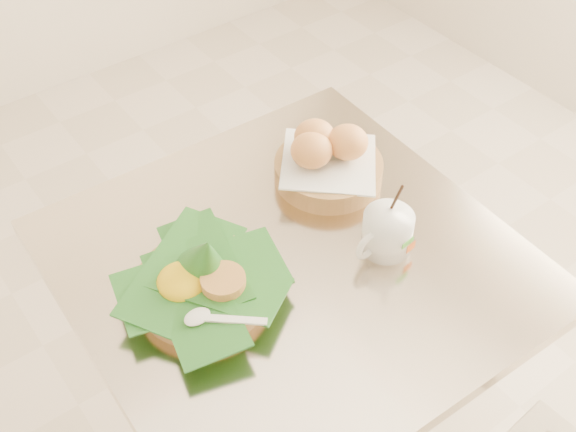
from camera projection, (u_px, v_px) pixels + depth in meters
cafe_table at (291, 337)px, 1.34m from camera, size 0.72×0.72×0.75m
rice_basket at (202, 280)px, 1.11m from camera, size 0.26×0.26×0.13m
bread_basket at (327, 160)px, 1.30m from camera, size 0.24×0.24×0.10m
coffee_mug at (386, 232)px, 1.18m from camera, size 0.12×0.09×0.14m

